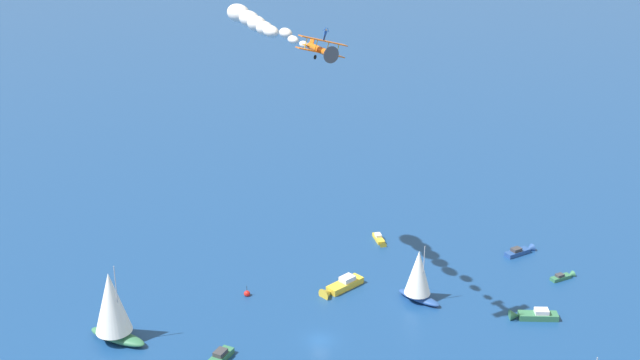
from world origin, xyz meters
The scene contains 12 objects.
ground_plane centered at (0.00, 0.00, 0.00)m, with size 2000.00×2000.00×0.00m, color navy.
sailboat_near_centre centered at (10.01, -30.83, 6.15)m, with size 6.52×10.76×13.47m.
motorboat_far_port centered at (-32.98, 35.93, 0.39)m, with size 4.52×4.45×1.46m.
motorboat_far_stbd centered at (-37.10, 0.39, 0.43)m, with size 5.47×4.05×1.60m.
motorboat_offshore centered at (-40.76, 27.70, 0.52)m, with size 6.14×5.64×1.93m.
motorboat_trailing centered at (-17.08, 31.33, 0.62)m, with size 4.19×8.21×2.31m.
sailboat_mid_cluster centered at (-17.12, 12.09, 4.88)m, with size 5.95×8.54×10.68m.
motorboat_outer_ring_e centered at (-16.19, -1.58, 0.71)m, with size 9.08×6.36×2.63m.
marker_buoy centered at (-9.27, -16.50, 0.39)m, with size 1.10×1.10×2.10m.
biplane_lead centered at (0.18, 0.23, 46.61)m, with size 6.57×6.59×3.85m.
wingwalker_lead centered at (-0.24, 0.66, 48.72)m, with size 0.74×0.75×1.78m.
smoke_trail_lead centered at (-17.12, -17.07, 46.52)m, with size 22.32×22.42×4.23m.
Camera 1 is at (99.88, 32.83, 69.36)m, focal length 43.76 mm.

